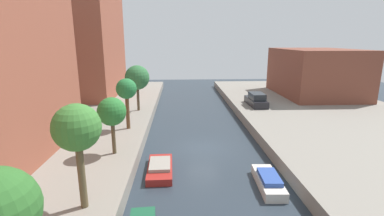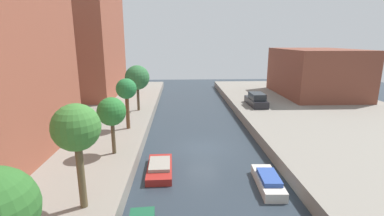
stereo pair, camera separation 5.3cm
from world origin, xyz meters
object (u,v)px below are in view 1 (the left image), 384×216
(parked_car, at_px, (256,100))
(street_tree_2, at_px, (112,112))
(street_tree_1, at_px, (77,129))
(moored_boat_left_2, at_px, (160,168))
(apartment_tower_far, at_px, (79,30))
(moored_boat_right_2, at_px, (268,181))
(low_block_right, at_px, (315,72))
(street_tree_4, at_px, (137,78))
(street_tree_3, at_px, (126,90))

(parked_car, bearing_deg, street_tree_2, -134.76)
(street_tree_1, height_order, moored_boat_left_2, street_tree_1)
(apartment_tower_far, height_order, street_tree_1, apartment_tower_far)
(street_tree_2, height_order, parked_car, street_tree_2)
(parked_car, distance_m, moored_boat_right_2, 18.36)
(low_block_right, height_order, moored_boat_right_2, low_block_right)
(moored_boat_left_2, bearing_deg, street_tree_2, 161.19)
(street_tree_4, bearing_deg, street_tree_1, -90.00)
(low_block_right, xyz_separation_m, moored_boat_left_2, (-21.35, -21.98, -4.04))
(street_tree_4, xyz_separation_m, parked_car, (14.31, 1.79, -3.12))
(street_tree_2, relative_size, parked_car, 0.87)
(street_tree_2, xyz_separation_m, moored_boat_left_2, (3.32, -1.13, -3.77))
(street_tree_4, bearing_deg, street_tree_3, -90.00)
(moored_boat_left_2, xyz_separation_m, moored_boat_right_2, (6.92, -2.31, 0.07))
(street_tree_3, bearing_deg, low_block_right, 31.32)
(street_tree_2, bearing_deg, street_tree_3, 90.00)
(parked_car, height_order, moored_boat_right_2, parked_car)
(low_block_right, relative_size, street_tree_1, 2.60)
(street_tree_2, bearing_deg, low_block_right, 40.19)
(street_tree_4, xyz_separation_m, moored_boat_left_2, (3.32, -13.77, -4.48))
(apartment_tower_far, xyz_separation_m, street_tree_2, (9.33, -22.49, -6.25))
(low_block_right, bearing_deg, street_tree_2, -139.81)
(street_tree_4, bearing_deg, low_block_right, 18.40)
(street_tree_2, bearing_deg, moored_boat_right_2, -18.55)
(moored_boat_right_2, bearing_deg, street_tree_1, -162.67)
(street_tree_1, distance_m, street_tree_3, 12.47)
(low_block_right, bearing_deg, moored_boat_left_2, -134.17)
(moored_boat_left_2, bearing_deg, parked_car, 54.78)
(apartment_tower_far, distance_m, street_tree_3, 19.93)
(street_tree_4, height_order, moored_boat_right_2, street_tree_4)
(apartment_tower_far, xyz_separation_m, parked_car, (23.63, -8.06, -8.66))
(apartment_tower_far, relative_size, parked_car, 3.93)
(street_tree_2, distance_m, moored_boat_right_2, 11.43)
(street_tree_3, xyz_separation_m, street_tree_4, (0.00, 6.81, 0.18))
(parked_car, bearing_deg, moored_boat_right_2, -102.81)
(low_block_right, bearing_deg, street_tree_4, -161.60)
(street_tree_1, bearing_deg, street_tree_4, 90.00)
(street_tree_1, relative_size, street_tree_3, 1.12)
(street_tree_1, xyz_separation_m, street_tree_2, (0.00, 6.64, -0.92))
(street_tree_2, distance_m, street_tree_4, 12.66)
(low_block_right, bearing_deg, moored_boat_right_2, -120.71)
(street_tree_1, height_order, street_tree_4, same)
(street_tree_1, bearing_deg, parked_car, 55.81)
(low_block_right, xyz_separation_m, street_tree_2, (-24.67, -20.84, -0.27))
(moored_boat_right_2, bearing_deg, apartment_tower_far, 127.05)
(low_block_right, bearing_deg, street_tree_3, -148.68)
(street_tree_1, xyz_separation_m, parked_car, (14.31, 21.06, -3.34))
(street_tree_2, bearing_deg, street_tree_4, 90.00)
(street_tree_2, relative_size, moored_boat_right_2, 1.04)
(low_block_right, xyz_separation_m, parked_car, (-10.37, -6.42, -2.68))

